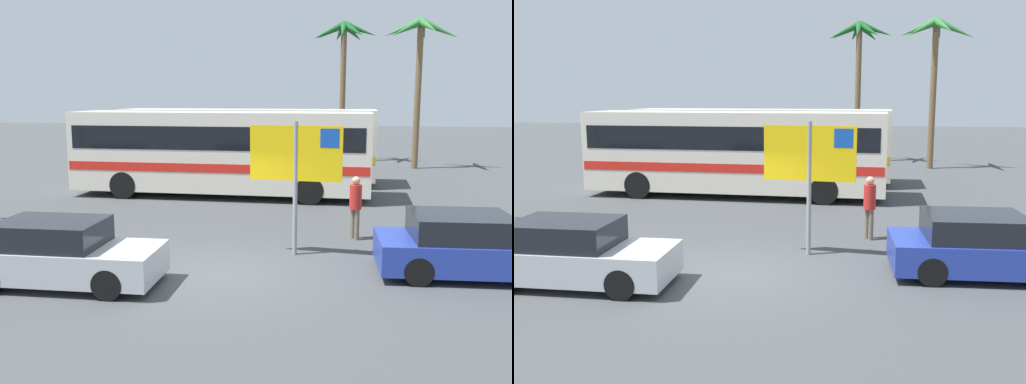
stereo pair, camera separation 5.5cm
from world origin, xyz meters
TOP-DOWN VIEW (x-y plane):
  - ground at (0.00, 0.00)m, footprint 120.00×120.00m
  - bus_front_coach at (-1.97, 9.36)m, footprint 11.10×2.63m
  - bus_rear_coach at (-1.71, 12.94)m, footprint 11.10×2.63m
  - ferry_sign at (1.69, 1.82)m, footprint 2.20×0.25m
  - car_blue at (5.43, 0.89)m, footprint 4.03×2.11m
  - car_silver at (-2.78, -1.17)m, footprint 3.96×1.77m
  - pedestrian_crossing_lot at (3.06, 3.57)m, footprint 0.32×0.32m
  - palm_tree_seaside at (2.20, 21.51)m, footprint 3.64×3.62m
  - palm_tree_inland at (6.03, 19.01)m, footprint 3.79×3.91m

SIDE VIEW (x-z plane):
  - ground at x=0.00m, z-range 0.00..0.00m
  - car_silver at x=-2.78m, z-range -0.03..1.30m
  - car_blue at x=5.43m, z-range -0.03..1.30m
  - pedestrian_crossing_lot at x=3.06m, z-range 0.15..1.84m
  - bus_front_coach at x=-1.97m, z-range 0.20..3.37m
  - bus_rear_coach at x=-1.71m, z-range 0.20..3.37m
  - ferry_sign at x=1.69m, z-range 0.73..3.93m
  - palm_tree_inland at x=6.03m, z-range 2.29..9.93m
  - palm_tree_seaside at x=2.20m, z-range 2.53..10.37m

